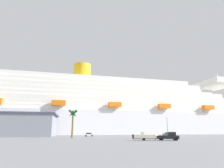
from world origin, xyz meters
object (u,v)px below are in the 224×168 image
parked_car_white_van (89,134)px  parked_car_green_wagon (167,134)px  pickup_truck (169,136)px  palm_tree (73,115)px  street_lamp (167,124)px  cruise_ship (133,112)px  small_boat_on_trailer (147,137)px

parked_car_white_van → parked_car_green_wagon: bearing=5.0°
pickup_truck → parked_car_white_van: 44.62m
palm_tree → parked_car_green_wagon: size_ratio=2.19×
street_lamp → parked_car_green_wagon: bearing=65.1°
parked_car_white_van → parked_car_green_wagon: size_ratio=0.94×
cruise_ship → parked_car_green_wagon: cruise_ship is taller
parked_car_green_wagon → parked_car_white_van: bearing=-175.0°
palm_tree → street_lamp: size_ratio=1.23×
parked_car_green_wagon → street_lamp: bearing=-114.9°
pickup_truck → parked_car_white_van: (-18.44, 40.63, -0.21)m
cruise_ship → palm_tree: (-42.21, -67.13, -7.46)m
cruise_ship → street_lamp: size_ratio=35.67×
cruise_ship → pickup_truck: 91.34m
small_boat_on_trailer → street_lamp: (18.01, 25.13, 4.28)m
pickup_truck → parked_car_green_wagon: 48.69m
small_boat_on_trailer → parked_car_white_van: size_ratio=1.93×
palm_tree → parked_car_white_van: size_ratio=2.33×
cruise_ship → pickup_truck: bearing=-100.6°
pickup_truck → small_boat_on_trailer: bearing=167.1°
small_boat_on_trailer → parked_car_green_wagon: bearing=58.5°
street_lamp → parked_car_white_van: (-30.90, 14.23, -4.40)m
palm_tree → parked_car_green_wagon: palm_tree is taller
palm_tree → parked_car_white_van: (7.13, 19.08, -6.96)m
pickup_truck → street_lamp: bearing=64.7°
small_boat_on_trailer → parked_car_white_van: small_boat_on_trailer is taller
pickup_truck → street_lamp: size_ratio=0.73×
small_boat_on_trailer → cruise_ship: bearing=75.8°
street_lamp → parked_car_white_van: size_ratio=1.90×
pickup_truck → parked_car_green_wagon: pickup_truck is taller
palm_tree → parked_car_white_van: 21.52m
cruise_ship → small_boat_on_trailer: (-22.19, -87.41, -14.28)m
small_boat_on_trailer → parked_car_green_wagon: small_boat_on_trailer is taller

